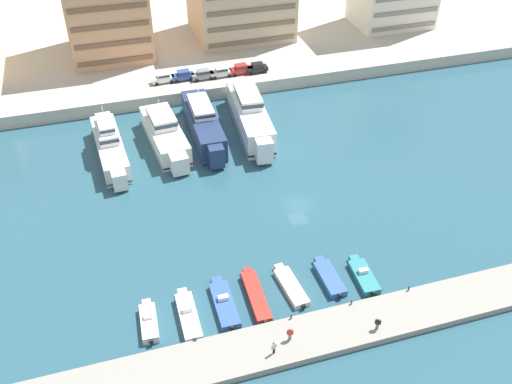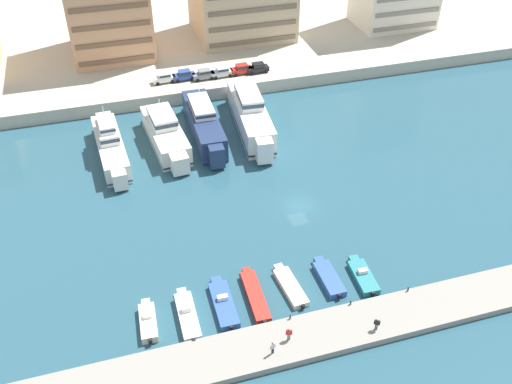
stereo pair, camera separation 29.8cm
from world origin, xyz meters
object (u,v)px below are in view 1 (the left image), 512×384
car_white_far_left (163,78)px  pedestrian_mid_deck (290,333)px  motorboat_red_center_left (256,296)px  motorboat_cream_center (291,286)px  motorboat_white_left (188,316)px  motorboat_blue_center_right (329,278)px  motorboat_teal_mid_right (363,276)px  car_blue_left (183,75)px  motorboat_blue_mid_left (224,303)px  car_black_center_right (257,67)px  yacht_ivory_left (165,134)px  pedestrian_far_side (378,323)px  car_silver_center_left (221,72)px  motorboat_cream_far_left (149,322)px  yacht_white_center_left (250,115)px  yacht_ivory_far_left (110,146)px  car_red_center (241,69)px  car_grey_mid_left (203,74)px  yacht_navy_mid_left (203,124)px  pedestrian_near_edge (274,347)px

car_white_far_left → pedestrian_mid_deck: 59.39m
motorboat_red_center_left → motorboat_cream_center: bearing=4.0°
motorboat_white_left → motorboat_blue_center_right: bearing=3.2°
motorboat_teal_mid_right → car_blue_left: bearing=101.8°
motorboat_blue_mid_left → car_black_center_right: 54.92m
yacht_ivory_left → pedestrian_far_side: size_ratio=10.99×
car_white_far_left → car_blue_left: bearing=-0.3°
yacht_ivory_left → car_silver_center_left: 21.11m
yacht_ivory_left → motorboat_cream_far_left: size_ratio=3.05×
car_blue_left → car_silver_center_left: size_ratio=1.00×
yacht_white_center_left → motorboat_blue_mid_left: (-13.66, -36.12, -2.08)m
yacht_white_center_left → motorboat_teal_mid_right: bearing=-85.2°
yacht_ivory_far_left → car_red_center: size_ratio=4.47×
pedestrian_mid_deck → car_white_far_left: bearing=93.0°
car_black_center_right → motorboat_white_left: bearing=-114.5°
motorboat_white_left → car_black_center_right: 57.19m
yacht_ivory_far_left → car_grey_mid_left: 25.37m
yacht_navy_mid_left → motorboat_red_center_left: bearing=-93.4°
pedestrian_far_side → car_white_far_left: bearing=101.5°
motorboat_blue_mid_left → pedestrian_far_side: 16.88m
car_grey_mid_left → pedestrian_mid_deck: (-4.05, -58.56, -1.41)m
car_silver_center_left → yacht_white_center_left: bearing=-86.2°
car_red_center → car_white_far_left: bearing=177.9°
car_black_center_right → yacht_white_center_left: bearing=-110.9°
car_blue_left → pedestrian_mid_deck: car_blue_left is taller
motorboat_blue_mid_left → pedestrian_mid_deck: (5.23, -7.15, 1.50)m
yacht_navy_mid_left → motorboat_blue_mid_left: size_ratio=2.56×
motorboat_red_center_left → pedestrian_near_edge: (-0.59, -8.29, 1.46)m
motorboat_blue_mid_left → motorboat_red_center_left: bearing=-0.0°
pedestrian_far_side → motorboat_blue_center_right: bearing=101.2°
yacht_ivory_left → car_silver_center_left: size_ratio=4.40×
car_white_far_left → car_grey_mid_left: bearing=-5.9°
pedestrian_far_side → yacht_white_center_left: bearing=91.1°
motorboat_cream_far_left → car_grey_mid_left: size_ratio=1.45×
yacht_navy_mid_left → car_white_far_left: yacht_navy_mid_left is taller
car_white_far_left → pedestrian_mid_deck: (3.10, -59.30, -1.41)m
motorboat_cream_far_left → car_silver_center_left: bearing=67.8°
motorboat_red_center_left → motorboat_blue_center_right: motorboat_red_center_left is taller
motorboat_teal_mid_right → car_silver_center_left: size_ratio=1.56×
yacht_white_center_left → car_silver_center_left: yacht_white_center_left is taller
motorboat_blue_mid_left → car_black_center_right: size_ratio=1.92×
motorboat_white_left → pedestrian_far_side: size_ratio=4.59×
yacht_ivory_left → motorboat_teal_mid_right: yacht_ivory_left is taller
pedestrian_near_edge → pedestrian_far_side: pedestrian_near_edge is taller
motorboat_cream_far_left → yacht_ivory_left: bearing=77.4°
yacht_white_center_left → motorboat_white_left: size_ratio=2.90×
pedestrian_mid_deck → yacht_ivory_far_left: bearing=109.3°
motorboat_blue_mid_left → car_blue_left: car_blue_left is taller
yacht_ivory_left → car_red_center: 23.75m
motorboat_blue_center_right → pedestrian_mid_deck: (-7.54, -7.38, 1.48)m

